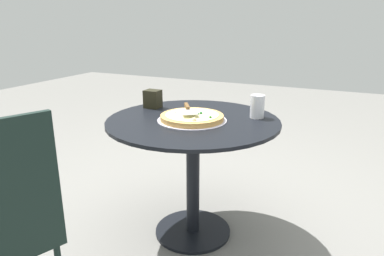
% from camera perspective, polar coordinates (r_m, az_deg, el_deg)
% --- Properties ---
extents(ground_plane, '(10.00, 10.00, 0.00)m').
position_cam_1_polar(ground_plane, '(2.19, 0.14, -16.44)').
color(ground_plane, gray).
extents(patio_table, '(0.93, 0.93, 0.70)m').
position_cam_1_polar(patio_table, '(1.95, 0.15, -3.34)').
color(patio_table, black).
rests_on(patio_table, ground).
extents(pizza_on_tray, '(0.37, 0.37, 0.05)m').
position_cam_1_polar(pizza_on_tray, '(1.87, 0.00, 1.72)').
color(pizza_on_tray, silver).
rests_on(pizza_on_tray, patio_table).
extents(pizza_server, '(0.16, 0.20, 0.02)m').
position_cam_1_polar(pizza_server, '(1.88, -0.63, 3.09)').
color(pizza_server, silver).
rests_on(pizza_server, pizza_on_tray).
extents(drinking_cup, '(0.08, 0.08, 0.13)m').
position_cam_1_polar(drinking_cup, '(1.94, 10.55, 3.46)').
color(drinking_cup, white).
rests_on(drinking_cup, patio_table).
extents(napkin_dispenser, '(0.09, 0.08, 0.11)m').
position_cam_1_polar(napkin_dispenser, '(2.15, -6.39, 4.71)').
color(napkin_dispenser, black).
rests_on(napkin_dispenser, patio_table).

